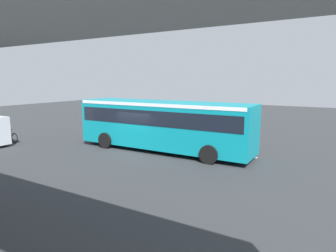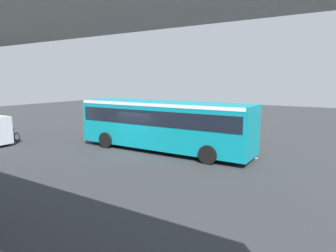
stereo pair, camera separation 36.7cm
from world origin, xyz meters
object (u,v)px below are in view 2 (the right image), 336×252
bicycle_red (13,136)px  pedestrian (149,125)px  traffic_sign (117,113)px  city_bus (163,122)px

bicycle_red → pedestrian: (-7.45, -6.92, 0.51)m
pedestrian → traffic_sign: (2.35, 1.18, 1.00)m
bicycle_red → city_bus: bearing=-163.0°
city_bus → traffic_sign: bearing=-22.0°
city_bus → bicycle_red: (10.98, 3.36, -1.51)m
bicycle_red → pedestrian: size_ratio=0.99×
traffic_sign → bicycle_red: bearing=48.4°
bicycle_red → traffic_sign: traffic_sign is taller
pedestrian → traffic_sign: traffic_sign is taller
traffic_sign → city_bus: bearing=158.0°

